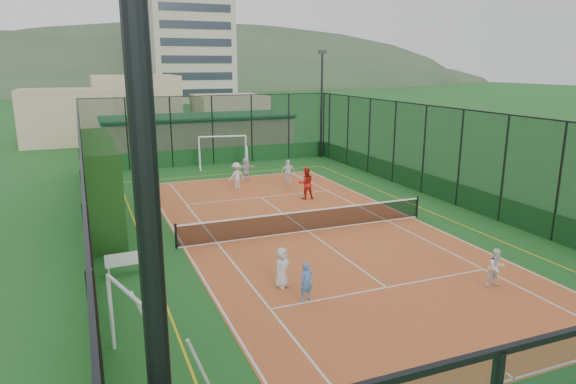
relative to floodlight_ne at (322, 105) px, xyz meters
The scene contains 20 objects.
ground 19.15m from the floodlight_ne, 117.39° to the right, with size 300.00×300.00×0.00m, color #1F5C23.
court_slab 19.14m from the floodlight_ne, 117.39° to the right, with size 11.17×23.97×0.01m, color #C1542A.
tennis_net 19.04m from the floodlight_ne, 117.39° to the right, with size 11.67×0.12×1.06m, color black, non-canonical shape.
perimeter_fence 18.77m from the floodlight_ne, 117.39° to the right, with size 18.12×34.12×5.00m, color black, non-canonical shape.
floodlight_ne is the anchor object (origin of this frame).
clubhouse 10.47m from the floodlight_ne, 147.88° to the left, with size 15.20×7.20×3.15m, color tan, non-canonical shape.
apartment_tower 66.39m from the floodlight_ne, 87.02° to the left, with size 15.00×12.00×30.00m, color beige.
distant_hills 133.74m from the floodlight_ne, 93.69° to the left, with size 200.00×60.00×24.00m, color #384C33, non-canonical shape.
hedge_left 20.82m from the floodlight_ne, 144.69° to the right, with size 1.35×8.97×3.93m, color black.
white_bench 25.05m from the floodlight_ne, 131.45° to the right, with size 1.60×0.44×0.90m, color white, non-canonical shape.
futsal_goal_near 30.28m from the floodlight_ne, 123.90° to the right, with size 0.93×3.19×2.06m, color white, non-canonical shape.
futsal_goal_far 8.83m from the floodlight_ne, behind, with size 3.43×1.00×2.21m, color white, non-canonical shape.
child_near_left 24.88m from the floodlight_ne, 118.60° to the right, with size 0.67×0.44×1.37m, color silver.
child_near_mid 25.80m from the floodlight_ne, 116.60° to the right, with size 0.45×0.30×1.24m, color #4C87D8.
child_near_right 25.05m from the floodlight_ne, 102.10° to the right, with size 0.64×0.50×1.31m, color white.
child_far_left 12.54m from the floodlight_ne, 139.91° to the right, with size 1.02×0.59×1.58m, color silver.
child_far_right 10.41m from the floodlight_ne, 127.34° to the right, with size 0.90×0.37×1.53m, color white.
child_far_back 10.55m from the floodlight_ne, 143.92° to the right, with size 1.39×0.44×1.50m, color silver.
coach 13.50m from the floodlight_ne, 119.16° to the right, with size 0.85×0.66×1.74m, color red.
tennis_balls 17.87m from the floodlight_ne, 122.64° to the right, with size 5.67×0.56×0.07m.
Camera 1 is at (-8.94, -19.75, 7.22)m, focal length 32.00 mm.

